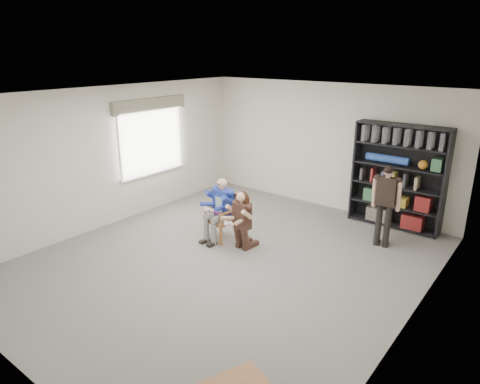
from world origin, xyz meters
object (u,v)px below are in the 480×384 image
Objects in this scene: seated_man at (221,209)px; standing_man at (385,207)px; bookshelf at (398,177)px; kneeling_woman at (241,221)px; armchair at (221,216)px.

standing_man reaches higher than seated_man.
bookshelf is at bearing 54.31° from seated_man.
seated_man is 0.78× the size of standing_man.
seated_man is 0.59m from kneeling_woman.
seated_man is (0.00, 0.00, 0.14)m from armchair.
kneeling_woman is at bearing -144.81° from standing_man.
kneeling_woman is 3.35m from bookshelf.
kneeling_woman is 2.60m from standing_man.
seated_man is 0.57× the size of bookshelf.
kneeling_woman is 0.72× the size of standing_man.
armchair is at bearing 0.00° from seated_man.
armchair is 0.44× the size of bookshelf.
standing_man reaches higher than kneeling_woman.
standing_man is at bearing 38.08° from seated_man.
bookshelf is (1.80, 2.78, 0.50)m from kneeling_woman.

